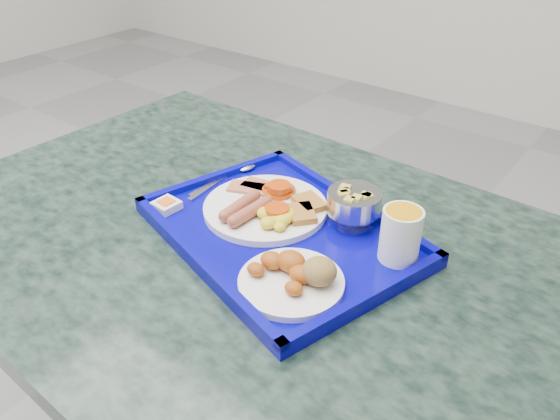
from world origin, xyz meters
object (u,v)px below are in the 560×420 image
at_px(main_plate, 268,207).
at_px(bread_plate, 295,276).
at_px(table, 252,319).
at_px(juice_cup, 401,233).
at_px(tray, 280,232).
at_px(fruit_bowl, 354,203).

height_order(main_plate, bread_plate, bread_plate).
bearing_deg(main_plate, table, -86.84).
distance_m(table, juice_cup, 0.36).
xyz_separation_m(table, juice_cup, (0.24, 0.08, 0.26)).
relative_size(tray, bread_plate, 3.31).
bearing_deg(bread_plate, juice_cup, 59.25).
xyz_separation_m(table, tray, (0.05, 0.03, 0.21)).
xyz_separation_m(table, fruit_bowl, (0.13, 0.12, 0.25)).
distance_m(main_plate, juice_cup, 0.25).
relative_size(bread_plate, juice_cup, 1.80).
distance_m(table, bread_plate, 0.28).
relative_size(table, main_plate, 5.62).
height_order(table, fruit_bowl, fruit_bowl).
bearing_deg(table, juice_cup, 18.86).
distance_m(tray, fruit_bowl, 0.14).
height_order(table, juice_cup, juice_cup).
distance_m(bread_plate, juice_cup, 0.18).
height_order(bread_plate, juice_cup, juice_cup).
bearing_deg(tray, juice_cup, 14.91).
bearing_deg(tray, table, -146.39).
relative_size(tray, fruit_bowl, 5.68).
xyz_separation_m(table, bread_plate, (0.15, -0.07, 0.23)).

